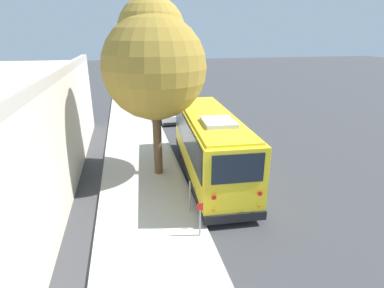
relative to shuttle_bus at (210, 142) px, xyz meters
name	(u,v)px	position (x,y,z in m)	size (l,w,h in m)	color
ground_plane	(217,169)	(0.68, -0.66, -1.85)	(160.00, 160.00, 0.00)	#3D3D3F
sidewalk_slab	(141,175)	(0.68, 3.47, -1.78)	(80.00, 3.95, 0.15)	beige
curb_strip	(180,171)	(0.68, 1.42, -1.78)	(80.00, 0.14, 0.15)	#AAA69D
shuttle_bus	(210,142)	(0.00, 0.00, 0.00)	(9.52, 3.01, 3.45)	yellow
parked_sedan_white	(169,113)	(11.25, 0.39, -1.24)	(4.39, 1.78, 1.31)	silver
parked_sedan_navy	(161,98)	(18.01, 0.25, -1.24)	(4.70, 1.78, 1.31)	#19234C
street_tree	(154,60)	(0.77, 2.56, 3.96)	(4.85, 4.85, 8.50)	brown
sign_post_near	(200,219)	(-4.92, 1.74, -1.02)	(0.06, 0.22, 1.31)	gray
sign_post_far	(190,196)	(-3.26, 1.74, -1.03)	(0.06, 0.06, 1.35)	gray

